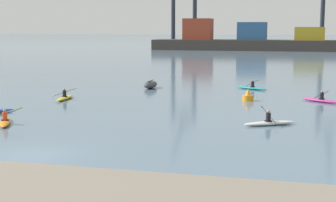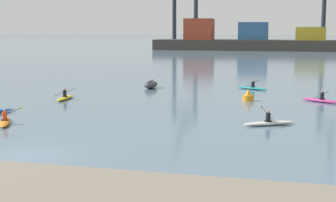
{
  "view_description": "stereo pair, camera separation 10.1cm",
  "coord_description": "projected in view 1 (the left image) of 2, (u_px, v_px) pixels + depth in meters",
  "views": [
    {
      "loc": [
        12.0,
        -20.7,
        5.91
      ],
      "look_at": [
        2.93,
        14.69,
        0.6
      ],
      "focal_mm": 54.29,
      "sensor_mm": 36.0,
      "label": 1
    },
    {
      "loc": [
        12.09,
        -20.67,
        5.91
      ],
      "look_at": [
        2.93,
        14.69,
        0.6
      ],
      "focal_mm": 54.29,
      "sensor_mm": 36.0,
      "label": 2
    }
  ],
  "objects": [
    {
      "name": "kayak_yellow",
      "position": [
        65.0,
        97.0,
        41.93
      ],
      "size": [
        2.18,
        3.44,
        1.04
      ],
      "color": "yellow",
      "rests_on": "ground"
    },
    {
      "name": "capsized_dinghy",
      "position": [
        151.0,
        85.0,
        49.69
      ],
      "size": [
        1.15,
        2.62,
        0.76
      ],
      "color": "#38383D",
      "rests_on": "ground"
    },
    {
      "name": "kayak_teal",
      "position": [
        252.0,
        88.0,
        48.76
      ],
      "size": [
        3.23,
        2.25,
        0.95
      ],
      "color": "teal",
      "rests_on": "ground"
    },
    {
      "name": "container_barge",
      "position": [
        249.0,
        40.0,
        131.87
      ],
      "size": [
        51.95,
        8.9,
        8.24
      ],
      "color": "#38332D",
      "rests_on": "ground"
    },
    {
      "name": "channel_buoy",
      "position": [
        248.0,
        96.0,
        41.23
      ],
      "size": [
        0.9,
        0.9,
        1.0
      ],
      "color": "orange",
      "rests_on": "ground"
    },
    {
      "name": "kayak_white",
      "position": [
        269.0,
        122.0,
        30.88
      ],
      "size": [
        3.23,
        2.24,
        1.07
      ],
      "color": "silver",
      "rests_on": "ground"
    },
    {
      "name": "kayak_magenta",
      "position": [
        321.0,
        100.0,
        40.49
      ],
      "size": [
        3.11,
        2.47,
        0.95
      ],
      "color": "#C13384",
      "rests_on": "ground"
    },
    {
      "name": "ground_plane",
      "position": [
        29.0,
        155.0,
        23.64
      ],
      "size": [
        800.0,
        800.0,
        0.0
      ],
      "primitive_type": "plane",
      "color": "slate"
    },
    {
      "name": "kayak_orange",
      "position": [
        5.0,
        121.0,
        31.29
      ],
      "size": [
        2.14,
        3.28,
        1.05
      ],
      "color": "orange",
      "rests_on": "ground"
    }
  ]
}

